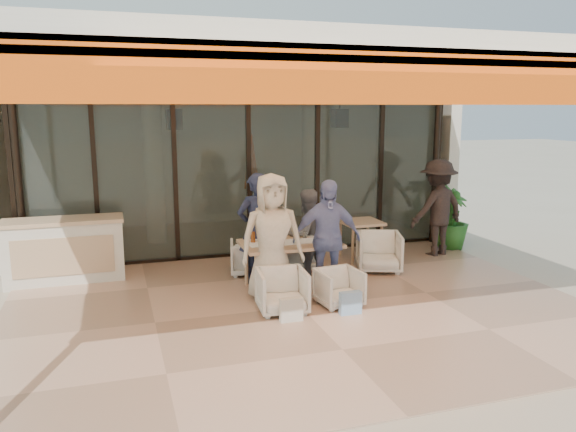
% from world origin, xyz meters
% --- Properties ---
extents(ground, '(70.00, 70.00, 0.00)m').
position_xyz_m(ground, '(0.00, 0.00, 0.00)').
color(ground, '#C6B293').
rests_on(ground, ground).
extents(terrace_floor, '(8.00, 6.00, 0.01)m').
position_xyz_m(terrace_floor, '(0.00, 0.00, 0.01)').
color(terrace_floor, tan).
rests_on(terrace_floor, ground).
extents(terrace_structure, '(8.00, 6.00, 3.40)m').
position_xyz_m(terrace_structure, '(0.00, -0.26, 3.25)').
color(terrace_structure, silver).
rests_on(terrace_structure, ground).
extents(glass_storefront, '(8.08, 0.10, 3.20)m').
position_xyz_m(glass_storefront, '(0.00, 3.00, 1.60)').
color(glass_storefront, '#9EADA3').
rests_on(glass_storefront, ground).
extents(interior_block, '(9.05, 3.62, 3.52)m').
position_xyz_m(interior_block, '(0.01, 5.31, 2.23)').
color(interior_block, silver).
rests_on(interior_block, ground).
extents(host_counter, '(1.85, 0.65, 1.04)m').
position_xyz_m(host_counter, '(-3.21, 2.30, 0.53)').
color(host_counter, silver).
rests_on(host_counter, ground).
extents(dining_table, '(1.50, 0.90, 0.93)m').
position_xyz_m(dining_table, '(0.12, 0.88, 0.69)').
color(dining_table, tan).
rests_on(dining_table, ground).
extents(chair_far_left, '(0.73, 0.70, 0.65)m').
position_xyz_m(chair_far_left, '(-0.29, 1.82, 0.32)').
color(chair_far_left, white).
rests_on(chair_far_left, ground).
extents(chair_far_right, '(0.70, 0.66, 0.71)m').
position_xyz_m(chair_far_right, '(0.55, 1.82, 0.35)').
color(chair_far_right, white).
rests_on(chair_far_right, ground).
extents(chair_near_left, '(0.70, 0.66, 0.67)m').
position_xyz_m(chair_near_left, '(-0.29, -0.08, 0.34)').
color(chair_near_left, white).
rests_on(chair_near_left, ground).
extents(chair_near_right, '(0.63, 0.59, 0.59)m').
position_xyz_m(chair_near_right, '(0.55, -0.08, 0.30)').
color(chair_near_right, white).
rests_on(chair_near_right, ground).
extents(diner_navy, '(0.73, 0.57, 1.78)m').
position_xyz_m(diner_navy, '(-0.29, 1.32, 0.89)').
color(diner_navy, '#1A2039').
rests_on(diner_navy, ground).
extents(diner_grey, '(0.85, 0.74, 1.49)m').
position_xyz_m(diner_grey, '(0.55, 1.32, 0.74)').
color(diner_grey, '#5E5E62').
rests_on(diner_grey, ground).
extents(diner_cream, '(0.94, 0.63, 1.87)m').
position_xyz_m(diner_cream, '(-0.29, 0.42, 0.94)').
color(diner_cream, beige).
rests_on(diner_cream, ground).
extents(diner_periwinkle, '(1.07, 0.54, 1.75)m').
position_xyz_m(diner_periwinkle, '(0.55, 0.42, 0.88)').
color(diner_periwinkle, '#6A75B2').
rests_on(diner_periwinkle, ground).
extents(tote_bag_cream, '(0.30, 0.10, 0.34)m').
position_xyz_m(tote_bag_cream, '(-0.29, -0.48, 0.17)').
color(tote_bag_cream, silver).
rests_on(tote_bag_cream, ground).
extents(tote_bag_blue, '(0.30, 0.10, 0.34)m').
position_xyz_m(tote_bag_blue, '(0.55, -0.48, 0.17)').
color(tote_bag_blue, '#99BFD8').
rests_on(tote_bag_blue, ground).
extents(side_table, '(0.70, 0.70, 0.74)m').
position_xyz_m(side_table, '(1.86, 2.06, 0.64)').
color(side_table, tan).
rests_on(side_table, ground).
extents(side_chair, '(0.92, 0.89, 0.75)m').
position_xyz_m(side_chair, '(1.86, 1.31, 0.38)').
color(side_chair, white).
rests_on(side_chair, ground).
extents(standing_woman, '(1.30, 0.91, 1.83)m').
position_xyz_m(standing_woman, '(3.39, 1.96, 0.92)').
color(standing_woman, black).
rests_on(standing_woman, ground).
extents(potted_palm, '(0.96, 0.96, 1.26)m').
position_xyz_m(potted_palm, '(3.96, 2.34, 0.63)').
color(potted_palm, '#1E5919').
rests_on(potted_palm, ground).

